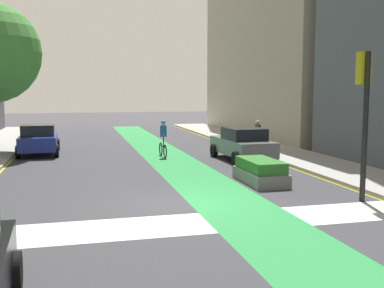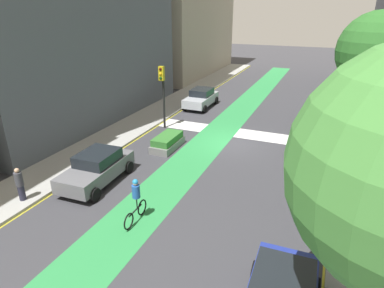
{
  "view_description": "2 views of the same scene",
  "coord_description": "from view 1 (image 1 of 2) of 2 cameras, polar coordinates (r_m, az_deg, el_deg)",
  "views": [
    {
      "loc": [
        -2.83,
        -12.61,
        3.26
      ],
      "look_at": [
        1.35,
        4.01,
        1.27
      ],
      "focal_mm": 42.44,
      "sensor_mm": 36.0,
      "label": 1
    },
    {
      "loc": [
        -5.2,
        18.99,
        8.07
      ],
      "look_at": [
        1.03,
        4.16,
        1.38
      ],
      "focal_mm": 30.84,
      "sensor_mm": 36.0,
      "label": 2
    }
  ],
  "objects": [
    {
      "name": "ground_plane",
      "position": [
        13.33,
        -1.43,
        -7.54
      ],
      "size": [
        120.0,
        120.0,
        0.0
      ],
      "primitive_type": "plane",
      "color": "#38383D"
    },
    {
      "name": "bike_lane_paint",
      "position": [
        13.71,
        4.51,
        -7.14
      ],
      "size": [
        2.4,
        60.0,
        0.01
      ],
      "primitive_type": "cube",
      "color": "#2D8C47",
      "rests_on": "ground_plane"
    },
    {
      "name": "crosswalk_band",
      "position": [
        11.46,
        0.8,
        -9.9
      ],
      "size": [
        12.0,
        1.8,
        0.01
      ],
      "primitive_type": "cube",
      "color": "silver",
      "rests_on": "ground_plane"
    },
    {
      "name": "curb_stripe_right",
      "position": [
        15.74,
        20.52,
        -5.75
      ],
      "size": [
        0.16,
        60.0,
        0.01
      ],
      "primitive_type": "cube",
      "color": "yellow",
      "rests_on": "ground_plane"
    },
    {
      "name": "traffic_signal_near_right",
      "position": [
        14.3,
        20.8,
        5.5
      ],
      "size": [
        0.35,
        0.52,
        4.42
      ],
      "color": "black",
      "rests_on": "ground_plane"
    },
    {
      "name": "car_grey_right_far",
      "position": [
        21.6,
        6.37,
        0.03
      ],
      "size": [
        2.16,
        4.27,
        1.57
      ],
      "color": "slate",
      "rests_on": "ground_plane"
    },
    {
      "name": "car_blue_left_far",
      "position": [
        24.97,
        -18.7,
        0.61
      ],
      "size": [
        2.1,
        4.24,
        1.57
      ],
      "color": "navy",
      "rests_on": "ground_plane"
    },
    {
      "name": "cyclist_in_lane",
      "position": [
        22.57,
        -3.64,
        0.77
      ],
      "size": [
        0.32,
        1.73,
        1.86
      ],
      "color": "black",
      "rests_on": "ground_plane"
    },
    {
      "name": "pedestrian_sidewalk_right_a",
      "position": [
        24.89,
        8.25,
        1.18
      ],
      "size": [
        0.34,
        0.34,
        1.56
      ],
      "color": "#262638",
      "rests_on": "sidewalk_right"
    },
    {
      "name": "median_planter",
      "position": [
        16.44,
        8.57,
        -3.47
      ],
      "size": [
        1.21,
        2.56,
        0.85
      ],
      "color": "slate",
      "rests_on": "ground_plane"
    }
  ]
}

